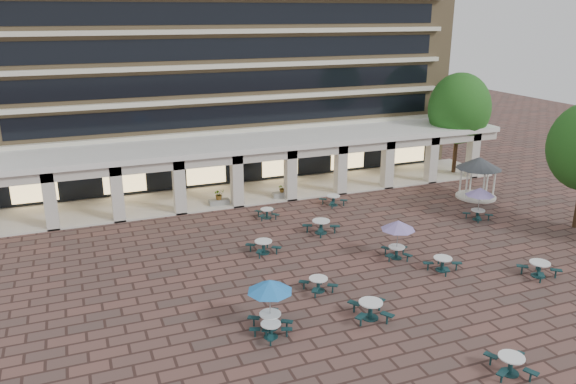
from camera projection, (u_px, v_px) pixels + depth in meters
name	position (u px, v px, depth m)	size (l,w,h in m)	color
ground	(337.00, 270.00, 31.31)	(120.00, 120.00, 0.00)	brown
apartment_building	(215.00, 25.00, 50.05)	(40.00, 15.50, 25.20)	#957B54
retail_arcade	(254.00, 157.00, 43.52)	(42.00, 6.60, 4.40)	white
picnic_table_1	(511.00, 363.00, 22.20)	(2.08, 2.08, 0.78)	#123637
picnic_table_2	(371.00, 308.00, 26.21)	(2.20, 2.20, 0.85)	#123637
picnic_table_3	(539.00, 268.00, 30.40)	(2.00, 2.00, 0.82)	#123637
picnic_table_4	(270.00, 288.00, 24.91)	(2.08, 2.08, 2.40)	#123637
picnic_table_5	(271.00, 329.00, 24.71)	(1.87, 1.87, 0.68)	#123637
picnic_table_6	(398.00, 227.00, 32.20)	(2.01, 2.01, 2.32)	#123637
picnic_table_7	(443.00, 263.00, 31.10)	(2.10, 2.10, 0.77)	#123637
picnic_table_8	(263.00, 246.00, 33.33)	(1.96, 1.96, 0.79)	#123637
picnic_table_9	(318.00, 283.00, 28.80)	(1.81, 1.81, 0.73)	#123637
picnic_table_10	(321.00, 225.00, 36.37)	(2.32, 2.32, 0.87)	#123637
picnic_table_11	(480.00, 193.00, 38.26)	(1.99, 1.99, 2.30)	#123637
picnic_table_12	(267.00, 213.00, 39.03)	(1.61, 1.61, 0.68)	#123637
picnic_table_13	(333.00, 199.00, 41.63)	(1.94, 1.94, 0.75)	#123637
gazebo	(479.00, 168.00, 42.78)	(3.42, 3.42, 3.18)	beige
tree_east_c	(459.00, 109.00, 48.29)	(5.32, 5.32, 8.86)	#3E2C19
planter_left	(219.00, 199.00, 41.42)	(1.50, 0.78, 1.35)	gray
planter_right	(282.00, 193.00, 43.18)	(1.50, 0.60, 1.16)	gray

